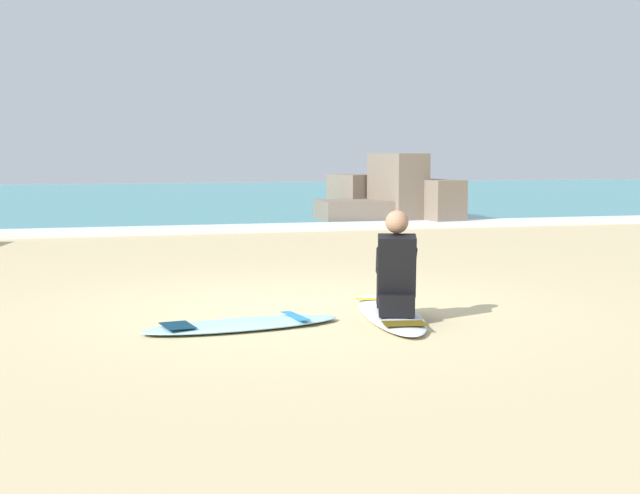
{
  "coord_description": "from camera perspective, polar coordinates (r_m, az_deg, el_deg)",
  "views": [
    {
      "loc": [
        -2.13,
        -8.18,
        1.51
      ],
      "look_at": [
        0.35,
        0.61,
        0.55
      ],
      "focal_mm": 48.89,
      "sensor_mm": 36.0,
      "label": 1
    }
  ],
  "objects": [
    {
      "name": "surfer_seated",
      "position": [
        7.97,
        5.01,
        -1.77
      ],
      "size": [
        0.54,
        0.77,
        0.95
      ],
      "color": "black",
      "rests_on": "surfboard_main"
    },
    {
      "name": "surfboard_spare_near",
      "position": [
        7.7,
        -5.14,
        -5.07
      ],
      "size": [
        1.87,
        0.78,
        0.08
      ],
      "color": "#9ED1E5",
      "rests_on": "ground"
    },
    {
      "name": "surfboard_main",
      "position": [
        8.23,
        4.61,
        -4.34
      ],
      "size": [
        0.89,
        2.22,
        0.08
      ],
      "color": "silver",
      "rests_on": "ground"
    },
    {
      "name": "sea",
      "position": [
        30.97,
        -11.79,
        3.19
      ],
      "size": [
        80.0,
        28.0,
        0.1
      ],
      "primitive_type": "cube",
      "color": "teal",
      "rests_on": "ground"
    },
    {
      "name": "rock_outcrop_distant",
      "position": [
        19.89,
        4.71,
        3.06
      ],
      "size": [
        3.61,
        3.28,
        1.55
      ],
      "color": "#756656",
      "rests_on": "ground"
    },
    {
      "name": "ground_plane",
      "position": [
        8.58,
        -1.12,
        -4.13
      ],
      "size": [
        80.0,
        80.0,
        0.0
      ],
      "primitive_type": "plane",
      "color": "#CCB584"
    },
    {
      "name": "breaking_foam",
      "position": [
        17.36,
        -8.63,
        1.13
      ],
      "size": [
        80.0,
        0.9,
        0.11
      ],
      "primitive_type": "cube",
      "color": "white",
      "rests_on": "ground"
    }
  ]
}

